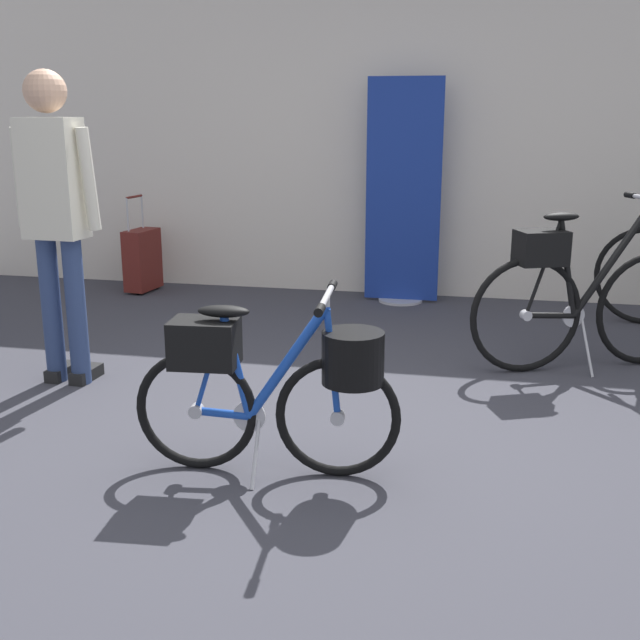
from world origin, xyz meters
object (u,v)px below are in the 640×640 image
Objects in this scene: visitor_near_wall at (55,208)px; rolling_suitcase at (142,259)px; floor_banner_stand at (403,204)px; folding_bike_foreground at (277,379)px; display_bike_left at (598,286)px.

rolling_suitcase is (-0.58, 2.30, -0.72)m from visitor_near_wall.
visitor_near_wall is at bearing -124.68° from floor_banner_stand.
floor_banner_stand is 3.32m from folding_bike_foreground.
floor_banner_stand is at bearing 131.90° from display_bike_left.
visitor_near_wall is (-1.66, -2.39, 0.20)m from floor_banner_stand.
floor_banner_stand is 1.03× the size of visitor_near_wall.
folding_bike_foreground is at bearing -129.80° from display_bike_left.
rolling_suitcase is (-2.24, -0.09, -0.52)m from floor_banner_stand.
display_bike_left is at bearing -48.10° from floor_banner_stand.
folding_bike_foreground is 1.83m from visitor_near_wall.
rolling_suitcase reaches higher than folding_bike_foreground.
floor_banner_stand is 1.27× the size of display_bike_left.
floor_banner_stand is 2.92m from visitor_near_wall.
floor_banner_stand is 1.56× the size of folding_bike_foreground.
folding_bike_foreground is at bearing -31.03° from visitor_near_wall.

